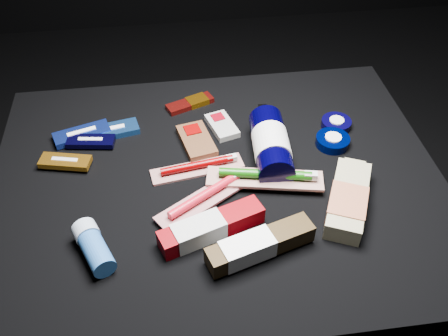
{
  "coord_description": "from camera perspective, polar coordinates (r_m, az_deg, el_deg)",
  "views": [
    {
      "loc": [
        -0.09,
        -0.76,
        1.16
      ],
      "look_at": [
        0.01,
        0.01,
        0.42
      ],
      "focal_mm": 40.0,
      "sensor_mm": 36.0,
      "label": 1
    }
  ],
  "objects": [
    {
      "name": "clif_bar_0",
      "position": [
        1.17,
        -3.22,
        3.23
      ],
      "size": [
        0.09,
        0.13,
        0.02
      ],
      "rotation": [
        0.0,
        0.0,
        0.21
      ],
      "color": "#4E2D19",
      "rests_on": "cloth_table"
    },
    {
      "name": "toothpaste_carton_green",
      "position": [
        0.93,
        3.66,
        -8.89
      ],
      "size": [
        0.21,
        0.11,
        0.04
      ],
      "rotation": [
        0.0,
        0.0,
        0.3
      ],
      "color": "#30200B",
      "rests_on": "cloth_table"
    },
    {
      "name": "ground",
      "position": [
        1.4,
        -0.57,
        -12.94
      ],
      "size": [
        3.0,
        3.0,
        0.0
      ],
      "primitive_type": "plane",
      "color": "black",
      "rests_on": "ground"
    },
    {
      "name": "toothbrush_pack_1",
      "position": [
        1.03,
        -2.08,
        -3.26
      ],
      "size": [
        0.22,
        0.17,
        0.03
      ],
      "rotation": [
        0.0,
        0.0,
        0.57
      ],
      "color": "#B6ADA9",
      "rests_on": "cloth_table"
    },
    {
      "name": "toothbrush_pack_0",
      "position": [
        1.1,
        -2.93,
        0.12
      ],
      "size": [
        0.21,
        0.08,
        0.02
      ],
      "rotation": [
        0.0,
        0.0,
        0.15
      ],
      "color": "beige",
      "rests_on": "cloth_table"
    },
    {
      "name": "lotion_bottle",
      "position": [
        1.11,
        5.38,
        2.62
      ],
      "size": [
        0.09,
        0.25,
        0.08
      ],
      "rotation": [
        0.0,
        0.0,
        -0.07
      ],
      "color": "black",
      "rests_on": "cloth_table"
    },
    {
      "name": "toothbrush_pack_2",
      "position": [
        1.06,
        4.89,
        -1.0
      ],
      "size": [
        0.25,
        0.11,
        0.03
      ],
      "rotation": [
        0.0,
        0.0,
        -0.2
      ],
      "color": "beige",
      "rests_on": "cloth_table"
    },
    {
      "name": "cream_tin_upper",
      "position": [
        1.24,
        12.7,
        4.98
      ],
      "size": [
        0.07,
        0.07,
        0.02
      ],
      "rotation": [
        0.0,
        0.0,
        -0.43
      ],
      "color": "black",
      "rests_on": "cloth_table"
    },
    {
      "name": "luna_bar_0",
      "position": [
        1.22,
        -12.83,
        4.14
      ],
      "size": [
        0.14,
        0.07,
        0.02
      ],
      "rotation": [
        0.0,
        0.0,
        0.2
      ],
      "color": "#1C4A8C",
      "rests_on": "cloth_table"
    },
    {
      "name": "bodywash_bottle",
      "position": [
        1.04,
        13.97,
        -3.67
      ],
      "size": [
        0.15,
        0.21,
        0.04
      ],
      "rotation": [
        0.0,
        0.0,
        -0.43
      ],
      "color": "tan",
      "rests_on": "cloth_table"
    },
    {
      "name": "luna_bar_1",
      "position": [
        1.23,
        -15.91,
        3.76
      ],
      "size": [
        0.14,
        0.09,
        0.02
      ],
      "rotation": [
        0.0,
        0.0,
        0.31
      ],
      "color": "navy",
      "rests_on": "cloth_table"
    },
    {
      "name": "clif_bar_1",
      "position": [
        1.21,
        -0.31,
        4.96
      ],
      "size": [
        0.08,
        0.11,
        0.02
      ],
      "rotation": [
        0.0,
        0.0,
        0.28
      ],
      "color": "#A4A39D",
      "rests_on": "cloth_table"
    },
    {
      "name": "cloth_table",
      "position": [
        1.23,
        -0.63,
        -7.81
      ],
      "size": [
        0.98,
        0.78,
        0.4
      ],
      "primitive_type": "cube",
      "color": "black",
      "rests_on": "ground"
    },
    {
      "name": "luna_bar_3",
      "position": [
        1.16,
        -17.69,
        0.7
      ],
      "size": [
        0.12,
        0.07,
        0.01
      ],
      "rotation": [
        0.0,
        0.0,
        -0.24
      ],
      "color": "#A96B17",
      "rests_on": "cloth_table"
    },
    {
      "name": "power_bar",
      "position": [
        1.29,
        -3.63,
        7.47
      ],
      "size": [
        0.13,
        0.08,
        0.02
      ],
      "rotation": [
        0.0,
        0.0,
        0.38
      ],
      "color": "maroon",
      "rests_on": "cloth_table"
    },
    {
      "name": "deodorant_stick",
      "position": [
        0.96,
        -14.7,
        -8.69
      ],
      "size": [
        0.09,
        0.12,
        0.05
      ],
      "rotation": [
        0.0,
        0.0,
        0.41
      ],
      "color": "#285DA6",
      "rests_on": "cloth_table"
    },
    {
      "name": "cream_tin_lower",
      "position": [
        1.19,
        12.31,
        3.04
      ],
      "size": [
        0.08,
        0.08,
        0.02
      ],
      "rotation": [
        0.0,
        0.0,
        -0.36
      ],
      "color": "black",
      "rests_on": "cloth_table"
    },
    {
      "name": "toothpaste_carton_red",
      "position": [
        0.97,
        -1.94,
        -6.92
      ],
      "size": [
        0.21,
        0.11,
        0.04
      ],
      "rotation": [
        0.0,
        0.0,
        0.34
      ],
      "color": "#7A0006",
      "rests_on": "cloth_table"
    },
    {
      "name": "luna_bar_2",
      "position": [
        1.2,
        -14.98,
        2.98
      ],
      "size": [
        0.11,
        0.06,
        0.01
      ],
      "rotation": [
        0.0,
        0.0,
        -0.15
      ],
      "color": "black",
      "rests_on": "cloth_table"
    }
  ]
}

